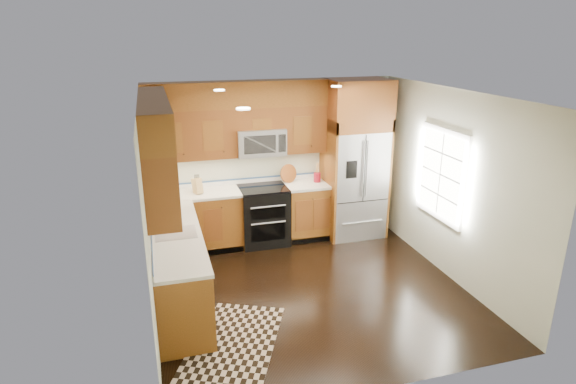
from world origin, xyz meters
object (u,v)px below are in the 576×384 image
object	(u,v)px
refrigerator	(355,159)
rug	(234,342)
knife_block	(197,186)
utensil_crock	(317,175)
range	(264,215)

from	to	relation	value
refrigerator	rug	size ratio (longest dim) A/B	1.72
refrigerator	knife_block	distance (m)	2.59
refrigerator	knife_block	size ratio (longest dim) A/B	8.71
refrigerator	utensil_crock	world-z (taller)	refrigerator
refrigerator	knife_block	world-z (taller)	refrigerator
range	rug	size ratio (longest dim) A/B	0.62
rug	knife_block	size ratio (longest dim) A/B	5.07
knife_block	utensil_crock	world-z (taller)	utensil_crock
range	rug	world-z (taller)	range
range	utensil_crock	world-z (taller)	utensil_crock
refrigerator	utensil_crock	size ratio (longest dim) A/B	7.96
range	utensil_crock	size ratio (longest dim) A/B	2.89
range	rug	xyz separation A→B (m)	(-0.95, -2.54, -0.46)
refrigerator	range	bearing A→B (deg)	178.60
rug	utensil_crock	bearing A→B (deg)	78.47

